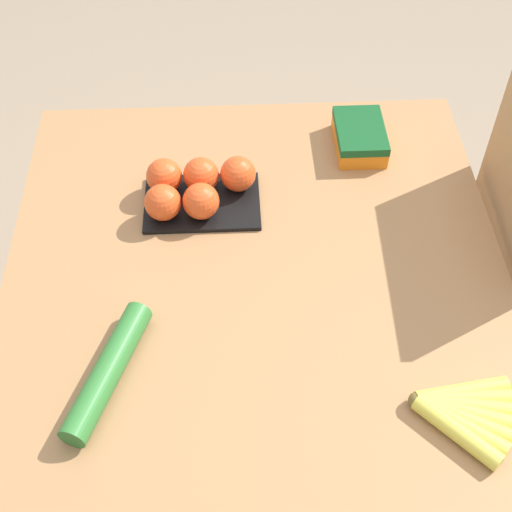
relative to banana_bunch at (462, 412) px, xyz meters
name	(u,v)px	position (x,y,z in m)	size (l,w,h in m)	color
ground_plane	(256,438)	(-0.34, -0.33, -0.76)	(12.00, 12.00, 0.00)	gray
dining_table	(256,299)	(-0.34, -0.33, -0.13)	(1.03, 0.99, 0.75)	#9E7044
banana_bunch	(462,412)	(0.00, 0.00, 0.00)	(0.17, 0.18, 0.03)	brown
tomato_pack	(195,188)	(-0.53, -0.44, 0.03)	(0.17, 0.24, 0.09)	black
carrot_bag	(360,135)	(-0.69, -0.07, 0.02)	(0.16, 0.11, 0.06)	orange
cucumber_near	(108,371)	(-0.10, -0.59, 0.01)	(0.27, 0.14, 0.05)	#2D702D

